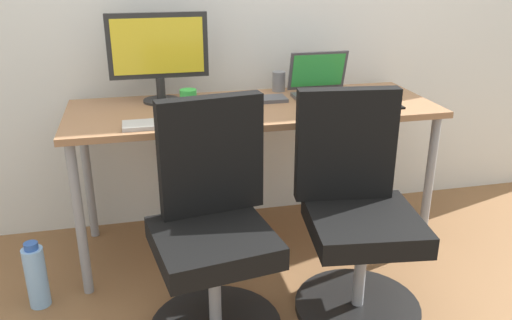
{
  "coord_description": "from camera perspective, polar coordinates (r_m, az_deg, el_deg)",
  "views": [
    {
      "loc": [
        -0.55,
        -2.42,
        1.45
      ],
      "look_at": [
        0.0,
        -0.05,
        0.49
      ],
      "focal_mm": 37.02,
      "sensor_mm": 36.0,
      "label": 1
    }
  ],
  "objects": [
    {
      "name": "mouse_by_laptop",
      "position": [
        2.8,
        11.91,
        7.02
      ],
      "size": [
        0.06,
        0.1,
        0.03
      ],
      "primitive_type": "ellipsoid",
      "color": "#2D2D2D",
      "rests_on": "desk"
    },
    {
      "name": "keyboard_by_laptop",
      "position": [
        2.65,
        -0.38,
        6.5
      ],
      "size": [
        0.34,
        0.12,
        0.02
      ],
      "primitive_type": "cube",
      "color": "#515156",
      "rests_on": "desk"
    },
    {
      "name": "mouse_by_monitor",
      "position": [
        2.39,
        5.25,
        4.94
      ],
      "size": [
        0.06,
        0.1,
        0.03
      ],
      "primitive_type": "ellipsoid",
      "color": "#B7B7B7",
      "rests_on": "desk"
    },
    {
      "name": "water_bottle_on_floor",
      "position": [
        2.52,
        -22.66,
        -11.48
      ],
      "size": [
        0.09,
        0.09,
        0.31
      ],
      "color": "#8CBFF2",
      "rests_on": "ground"
    },
    {
      "name": "phone_near_monitor",
      "position": [
        2.66,
        14.47,
        5.81
      ],
      "size": [
        0.07,
        0.14,
        0.01
      ],
      "primitive_type": "cube",
      "color": "black",
      "rests_on": "desk"
    },
    {
      "name": "ground_plane",
      "position": [
        2.87,
        -0.23,
        -8.81
      ],
      "size": [
        5.28,
        5.28,
        0.0
      ],
      "primitive_type": "plane",
      "color": "brown"
    },
    {
      "name": "desk",
      "position": [
        2.6,
        -0.25,
        4.42
      ],
      "size": [
        1.77,
        0.63,
        0.76
      ],
      "color": "#996B47",
      "rests_on": "ground"
    },
    {
      "name": "coffee_mug",
      "position": [
        2.54,
        -7.31,
        6.54
      ],
      "size": [
        0.08,
        0.08,
        0.09
      ],
      "primitive_type": "cylinder",
      "color": "green",
      "rests_on": "desk"
    },
    {
      "name": "phone_near_laptop",
      "position": [
        2.44,
        -4.48,
        5.04
      ],
      "size": [
        0.07,
        0.14,
        0.01
      ],
      "primitive_type": "cube",
      "color": "black",
      "rests_on": "desk"
    },
    {
      "name": "notebook",
      "position": [
        2.52,
        9.46,
        5.55
      ],
      "size": [
        0.21,
        0.15,
        0.03
      ],
      "primitive_type": "cube",
      "color": "red",
      "rests_on": "desk"
    },
    {
      "name": "office_chair_right",
      "position": [
        2.25,
        10.76,
        -5.98
      ],
      "size": [
        0.54,
        0.54,
        0.94
      ],
      "color": "black",
      "rests_on": "ground"
    },
    {
      "name": "desktop_monitor",
      "position": [
        2.64,
        -10.51,
        11.46
      ],
      "size": [
        0.48,
        0.18,
        0.43
      ],
      "color": "#262626",
      "rests_on": "desk"
    },
    {
      "name": "pen_cup",
      "position": [
        2.85,
        2.47,
        8.48
      ],
      "size": [
        0.07,
        0.07,
        0.1
      ],
      "primitive_type": "cylinder",
      "color": "slate",
      "rests_on": "desk"
    },
    {
      "name": "open_laptop",
      "position": [
        2.75,
        7.19,
        7.91
      ],
      "size": [
        0.31,
        0.28,
        0.22
      ],
      "color": "#4C4C51",
      "rests_on": "desk"
    },
    {
      "name": "keyboard_by_monitor",
      "position": [
        2.3,
        -10.03,
        3.9
      ],
      "size": [
        0.34,
        0.12,
        0.02
      ],
      "primitive_type": "cube",
      "color": "#B7B7B7",
      "rests_on": "desk"
    },
    {
      "name": "office_chair_left",
      "position": [
        2.1,
        -4.66,
        -7.78
      ],
      "size": [
        0.54,
        0.54,
        0.94
      ],
      "color": "black",
      "rests_on": "ground"
    }
  ]
}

